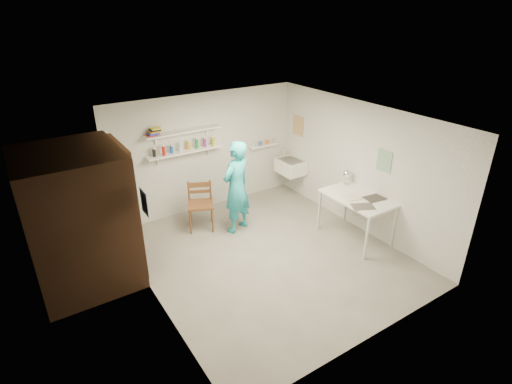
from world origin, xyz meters
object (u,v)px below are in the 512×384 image
belfast_sink (291,166)px  work_table (355,218)px  man (236,187)px  desk_lamp (347,174)px  wooden_chair (201,204)px  wall_clock (234,168)px

belfast_sink → work_table: 2.10m
belfast_sink → man: bearing=-159.9°
man → desk_lamp: (1.85, -0.93, 0.18)m
belfast_sink → wooden_chair: bearing=-174.4°
belfast_sink → desk_lamp: desk_lamp is taller
desk_lamp → wooden_chair: bearing=150.7°
belfast_sink → work_table: (-0.11, -2.07, -0.28)m
man → wall_clock: (0.07, 0.21, 0.29)m
wall_clock → wooden_chair: bearing=142.1°
man → desk_lamp: bearing=133.9°
work_table → desk_lamp: size_ratio=8.00×
man → work_table: bearing=119.4°
man → work_table: 2.23m
belfast_sink → desk_lamp: size_ratio=3.81×
man → desk_lamp: man is taller
wall_clock → wooden_chair: size_ratio=0.32×
wooden_chair → work_table: (2.19, -1.85, -0.08)m
wall_clock → wooden_chair: (-0.62, 0.21, -0.67)m
work_table → belfast_sink: bearing=87.0°
man → wooden_chair: bearing=-56.5°
wooden_chair → work_table: wooden_chair is taller
man → wall_clock: 0.37m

